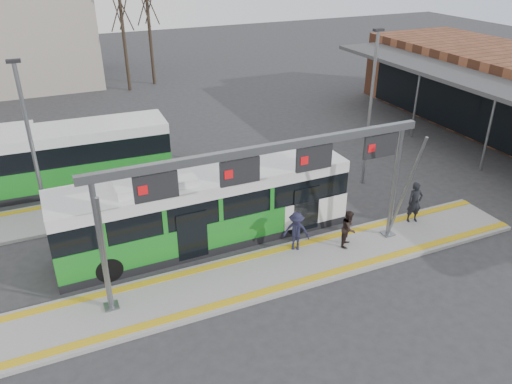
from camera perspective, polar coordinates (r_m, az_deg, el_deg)
ground at (r=20.15m, az=2.66°, el=-8.96°), size 120.00×120.00×0.00m
platform_main at (r=20.11m, az=2.67°, el=-8.79°), size 22.00×3.00×0.15m
platform_second at (r=25.63m, az=-13.50°, el=-1.10°), size 20.00×3.00×0.15m
tactile_main at (r=20.06m, az=2.67°, el=-8.59°), size 22.00×2.65×0.02m
tactile_second at (r=26.61m, az=-14.03°, el=0.13°), size 20.00×0.35×0.02m
gantry at (r=18.04m, az=1.60°, el=2.33°), size 13.00×1.68×5.20m
hero_bus at (r=21.34m, az=-5.87°, el=-1.84°), size 12.60×2.83×3.45m
bg_bus_green at (r=28.02m, az=-23.21°, el=3.29°), size 12.93×3.22×3.21m
passenger_a at (r=23.80m, az=17.69°, el=-1.13°), size 0.79×0.60×1.93m
passenger_b at (r=21.35m, az=10.55°, el=-4.10°), size 1.00×0.99×1.63m
passenger_c at (r=20.77m, az=4.60°, el=-4.49°), size 1.28×1.10×1.71m
tree_left at (r=44.57m, az=-15.21°, el=19.48°), size 1.40×1.40×8.79m
tree_mid at (r=46.21m, az=-12.34°, el=20.31°), size 1.40×1.40×9.10m
lamp_west at (r=21.32m, az=-24.02°, el=3.72°), size 0.50×0.25×7.99m
lamp_east at (r=26.09m, az=12.93°, el=9.48°), size 0.50×0.25×8.05m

